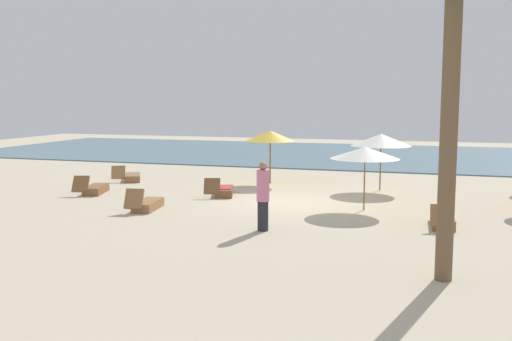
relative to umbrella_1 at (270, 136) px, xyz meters
name	(u,v)px	position (x,y,z in m)	size (l,w,h in m)	color
ground_plane	(287,202)	(1.78, -4.08, -1.96)	(60.00, 60.00, 0.00)	beige
ocean_water	(357,155)	(1.78, 12.92, -1.93)	(48.00, 16.00, 0.06)	slate
umbrella_1	(270,136)	(0.00, 0.00, 0.00)	(2.05, 2.05, 2.18)	brown
umbrella_2	(381,140)	(4.52, -0.53, -0.03)	(2.28, 2.28, 2.16)	brown
umbrella_3	(365,153)	(4.45, -4.72, -0.15)	(2.17, 2.17, 2.00)	brown
lounger_0	(95,189)	(-5.47, -4.45, -1.79)	(1.03, 1.77, 0.71)	brown
lounger_1	(131,177)	(-5.84, -1.05, -1.79)	(1.31, 1.78, 0.67)	olive
lounger_2	(223,191)	(-0.76, -3.45, -1.78)	(1.08, 1.79, 0.68)	brown
lounger_3	(442,220)	(6.83, -6.48, -1.79)	(0.68, 1.72, 0.69)	olive
lounger_6	(147,204)	(-2.11, -6.74, -1.79)	(0.83, 1.70, 0.75)	olive
person_1	(263,196)	(2.26, -8.47, -1.02)	(0.45, 0.45, 1.85)	#26262D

